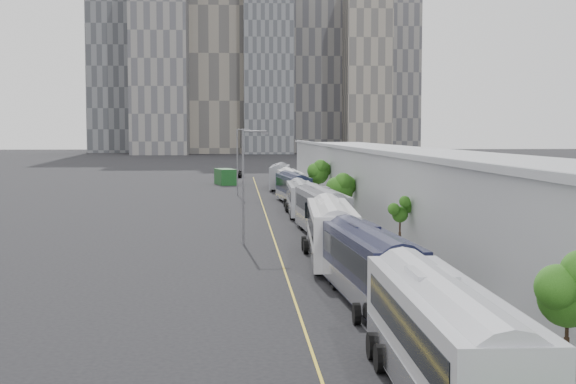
{
  "coord_description": "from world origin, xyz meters",
  "views": [
    {
      "loc": [
        -4.35,
        -19.98,
        8.6
      ],
      "look_at": [
        0.33,
        55.52,
        3.0
      ],
      "focal_mm": 50.0,
      "sensor_mm": 36.0,
      "label": 1
    }
  ],
  "objects": [
    {
      "name": "depot",
      "position": [
        12.99,
        55.0,
        3.51
      ],
      "size": [
        12.45,
        160.4,
        7.2
      ],
      "color": "gray",
      "rests_on": "ground"
    },
    {
      "name": "bus_0",
      "position": [
        2.05,
        4.44,
        1.7
      ],
      "size": [
        3.05,
        13.77,
        4.02
      ],
      "rotation": [
        0.0,
        0.0,
        -0.01
      ],
      "color": "#B9BBC4",
      "rests_on": "ground"
    },
    {
      "name": "street_lamp_far",
      "position": [
        -4.32,
        90.3,
        5.26
      ],
      "size": [
        2.04,
        0.22,
        9.13
      ],
      "color": "#59595E",
      "rests_on": "ground"
    },
    {
      "name": "tree_2",
      "position": [
        5.52,
        57.07,
        3.34
      ],
      "size": [
        2.54,
        2.54,
        4.63
      ],
      "color": "black",
      "rests_on": "ground"
    },
    {
      "name": "tree_0",
      "position": [
        5.86,
        4.02,
        3.74
      ],
      "size": [
        1.88,
        1.88,
        4.72
      ],
      "color": "black",
      "rests_on": "ground"
    },
    {
      "name": "bus_7",
      "position": [
        1.98,
        102.37,
        1.62
      ],
      "size": [
        3.85,
        13.28,
        3.83
      ],
      "rotation": [
        0.0,
        0.0,
        -0.09
      ],
      "color": "slate",
      "rests_on": "ground"
    },
    {
      "name": "tree_3",
      "position": [
        5.53,
        78.49,
        3.9
      ],
      "size": [
        2.53,
        2.53,
        5.18
      ],
      "color": "black",
      "rests_on": "ground"
    },
    {
      "name": "suv",
      "position": [
        -4.86,
        134.07,
        0.74
      ],
      "size": [
        2.96,
        5.51,
        1.47
      ],
      "primitive_type": "imported",
      "rotation": [
        0.0,
        0.0,
        -0.1
      ],
      "color": "black",
      "rests_on": "ground"
    },
    {
      "name": "bus_6",
      "position": [
        2.66,
        88.26,
        1.54
      ],
      "size": [
        2.9,
        12.55,
        3.65
      ],
      "rotation": [
        0.0,
        0.0,
        0.03
      ],
      "color": "white",
      "rests_on": "ground"
    },
    {
      "name": "street_lamp_near",
      "position": [
        -3.81,
        41.53,
        5.09
      ],
      "size": [
        2.04,
        0.22,
        8.81
      ],
      "color": "#59595E",
      "rests_on": "ground"
    },
    {
      "name": "lane_line",
      "position": [
        -1.5,
        55.0,
        0.01
      ],
      "size": [
        0.12,
        160.0,
        0.02
      ],
      "primitive_type": "cube",
      "color": "gold",
      "rests_on": "ground"
    },
    {
      "name": "bus_4",
      "position": [
        2.09,
        63.01,
        1.5
      ],
      "size": [
        2.76,
        12.22,
        3.56
      ],
      "rotation": [
        0.0,
        0.0,
        -0.02
      ],
      "color": "#92949B",
      "rests_on": "ground"
    },
    {
      "name": "bus_1",
      "position": [
        2.22,
        19.86,
        1.61
      ],
      "size": [
        3.46,
        13.18,
        3.81
      ],
      "rotation": [
        0.0,
        0.0,
        0.06
      ],
      "color": "black",
      "rests_on": "ground"
    },
    {
      "name": "bus_3",
      "position": [
        2.62,
        46.75,
        1.68
      ],
      "size": [
        3.53,
        13.75,
        3.98
      ],
      "rotation": [
        0.0,
        0.0,
        0.06
      ],
      "color": "slate",
      "rests_on": "ground"
    },
    {
      "name": "bus_2",
      "position": [
        1.79,
        32.72,
        1.71
      ],
      "size": [
        3.61,
        13.96,
        4.04
      ],
      "rotation": [
        0.0,
        0.0,
        -0.06
      ],
      "color": "white",
      "rests_on": "ground"
    },
    {
      "name": "skyline",
      "position": [
        -2.9,
        324.16,
        50.85
      ],
      "size": [
        145.0,
        64.0,
        120.0
      ],
      "color": "slate",
      "rests_on": "ground"
    },
    {
      "name": "bus_5",
      "position": [
        2.3,
        77.2,
        1.56
      ],
      "size": [
        3.7,
        12.82,
        3.7
      ],
      "rotation": [
        0.0,
        0.0,
        0.09
      ],
      "color": "black",
      "rests_on": "ground"
    },
    {
      "name": "tree_1",
      "position": [
        6.27,
        31.95,
        3.25
      ],
      "size": [
        1.07,
        1.07,
        3.93
      ],
      "color": "black",
      "rests_on": "ground"
    },
    {
      "name": "sidewalk",
      "position": [
        9.0,
        55.0,
        0.06
      ],
      "size": [
        10.0,
        170.0,
        0.12
      ],
      "primitive_type": "cube",
      "color": "gray",
      "rests_on": "ground"
    },
    {
      "name": "shipping_container",
      "position": [
        -6.53,
        113.07,
        1.32
      ],
      "size": [
        3.84,
        6.3,
        2.63
      ],
      "primitive_type": "cube",
      "rotation": [
        0.0,
        0.0,
        0.23
      ],
      "color": "#134018",
      "rests_on": "ground"
    }
  ]
}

